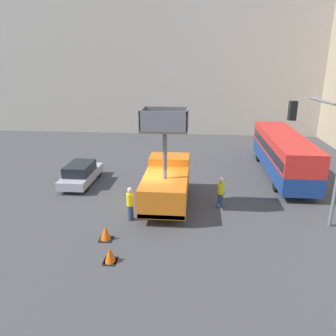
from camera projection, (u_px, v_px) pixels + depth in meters
ground_plane at (152, 206)px, 19.56m from camera, size 120.00×120.00×0.00m
building_backdrop_far at (179, 60)px, 40.96m from camera, size 44.00×10.00×16.62m
utility_truck at (167, 181)px, 19.50m from camera, size 2.53×6.01×5.88m
city_bus at (283, 152)px, 24.48m from camera, size 2.51×11.22×3.08m
traffic_light_pole at (325, 143)px, 15.82m from camera, size 2.90×2.65×6.80m
road_worker_near_truck at (130, 204)px, 17.59m from camera, size 0.38×0.38×1.90m
road_worker_directing at (221, 192)px, 19.13m from camera, size 0.38×0.38×1.90m
traffic_cone_near_truck at (110, 254)px, 14.14m from camera, size 0.58×0.58×0.67m
traffic_cone_mid_road at (110, 256)px, 14.01m from camera, size 0.55×0.55×0.63m
traffic_cone_far_side at (106, 233)px, 15.81m from camera, size 0.65×0.65×0.74m
parked_car_curbside at (81, 173)px, 22.92m from camera, size 1.81×4.66×1.52m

